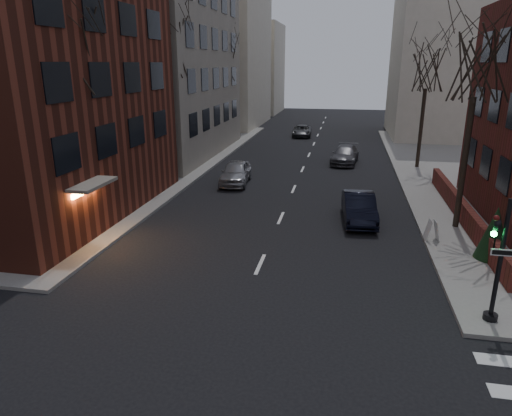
{
  "coord_description": "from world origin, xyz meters",
  "views": [
    {
      "loc": [
        3.15,
        -4.93,
        7.92
      ],
      "look_at": [
        -0.43,
        13.32,
        2.0
      ],
      "focal_mm": 32.0,
      "sensor_mm": 36.0,
      "label": 1
    }
  ],
  "objects_px": {
    "tree_right_a": "(479,61)",
    "streetlamp_far": "(236,100)",
    "parked_sedan": "(359,208)",
    "evergreen_shrub": "(495,233)",
    "tree_right_b": "(428,68)",
    "tree_left_a": "(70,50)",
    "streetlamp_near": "(161,125)",
    "sandwich_board": "(432,230)",
    "car_lane_far": "(302,131)",
    "car_lane_silver": "(236,172)",
    "car_lane_gray": "(345,155)",
    "tree_left_b": "(171,48)",
    "tree_left_c": "(224,62)",
    "traffic_signal": "(496,269)"
  },
  "relations": [
    {
      "from": "tree_right_a",
      "to": "streetlamp_far",
      "type": "xyz_separation_m",
      "value": [
        -17.0,
        24.0,
        -3.79
      ]
    },
    {
      "from": "parked_sedan",
      "to": "evergreen_shrub",
      "type": "distance_m",
      "value": 6.78
    },
    {
      "from": "tree_right_a",
      "to": "tree_right_b",
      "type": "bearing_deg",
      "value": 90.0
    },
    {
      "from": "tree_left_a",
      "to": "streetlamp_near",
      "type": "distance_m",
      "value": 9.07
    },
    {
      "from": "tree_left_a",
      "to": "sandwich_board",
      "type": "height_order",
      "value": "tree_left_a"
    },
    {
      "from": "tree_left_a",
      "to": "car_lane_far",
      "type": "bearing_deg",
      "value": 77.8
    },
    {
      "from": "tree_right_b",
      "to": "car_lane_silver",
      "type": "bearing_deg",
      "value": -150.62
    },
    {
      "from": "tree_right_a",
      "to": "evergreen_shrub",
      "type": "xyz_separation_m",
      "value": [
        0.59,
        -3.87,
        -6.75
      ]
    },
    {
      "from": "car_lane_far",
      "to": "streetlamp_far",
      "type": "bearing_deg",
      "value": -146.83
    },
    {
      "from": "car_lane_gray",
      "to": "evergreen_shrub",
      "type": "relative_size",
      "value": 2.15
    },
    {
      "from": "car_lane_gray",
      "to": "sandwich_board",
      "type": "xyz_separation_m",
      "value": [
        4.11,
        -17.12,
        -0.08
      ]
    },
    {
      "from": "sandwich_board",
      "to": "parked_sedan",
      "type": "bearing_deg",
      "value": 137.0
    },
    {
      "from": "car_lane_silver",
      "to": "car_lane_gray",
      "type": "bearing_deg",
      "value": 44.19
    },
    {
      "from": "streetlamp_near",
      "to": "streetlamp_far",
      "type": "height_order",
      "value": "same"
    },
    {
      "from": "tree_left_b",
      "to": "tree_left_c",
      "type": "xyz_separation_m",
      "value": [
        0.0,
        14.0,
        -0.88
      ]
    },
    {
      "from": "sandwich_board",
      "to": "car_lane_far",
      "type": "bearing_deg",
      "value": 100.32
    },
    {
      "from": "streetlamp_near",
      "to": "evergreen_shrub",
      "type": "bearing_deg",
      "value": -24.09
    },
    {
      "from": "streetlamp_far",
      "to": "car_lane_gray",
      "type": "height_order",
      "value": "streetlamp_far"
    },
    {
      "from": "streetlamp_far",
      "to": "car_lane_far",
      "type": "xyz_separation_m",
      "value": [
        6.48,
        4.75,
        -3.62
      ]
    },
    {
      "from": "tree_left_b",
      "to": "tree_left_a",
      "type": "bearing_deg",
      "value": -90.0
    },
    {
      "from": "streetlamp_near",
      "to": "parked_sedan",
      "type": "relative_size",
      "value": 1.4
    },
    {
      "from": "tree_right_a",
      "to": "car_lane_gray",
      "type": "height_order",
      "value": "tree_right_a"
    },
    {
      "from": "traffic_signal",
      "to": "tree_left_a",
      "type": "height_order",
      "value": "tree_left_a"
    },
    {
      "from": "streetlamp_far",
      "to": "car_lane_far",
      "type": "bearing_deg",
      "value": 36.25
    },
    {
      "from": "traffic_signal",
      "to": "sandwich_board",
      "type": "relative_size",
      "value": 4.22
    },
    {
      "from": "streetlamp_near",
      "to": "streetlamp_far",
      "type": "distance_m",
      "value": 20.0
    },
    {
      "from": "traffic_signal",
      "to": "car_lane_gray",
      "type": "relative_size",
      "value": 0.82
    },
    {
      "from": "tree_left_a",
      "to": "evergreen_shrub",
      "type": "height_order",
      "value": "tree_left_a"
    },
    {
      "from": "tree_left_a",
      "to": "tree_right_b",
      "type": "distance_m",
      "value": 25.19
    },
    {
      "from": "tree_left_a",
      "to": "car_lane_gray",
      "type": "relative_size",
      "value": 2.11
    },
    {
      "from": "tree_left_c",
      "to": "sandwich_board",
      "type": "relative_size",
      "value": 10.26
    },
    {
      "from": "tree_left_b",
      "to": "tree_left_c",
      "type": "relative_size",
      "value": 1.11
    },
    {
      "from": "tree_left_b",
      "to": "car_lane_far",
      "type": "distance_m",
      "value": 23.44
    },
    {
      "from": "parked_sedan",
      "to": "traffic_signal",
      "type": "bearing_deg",
      "value": -71.6
    },
    {
      "from": "tree_left_a",
      "to": "parked_sedan",
      "type": "distance_m",
      "value": 15.6
    },
    {
      "from": "traffic_signal",
      "to": "tree_left_c",
      "type": "height_order",
      "value": "tree_left_c"
    },
    {
      "from": "streetlamp_near",
      "to": "car_lane_far",
      "type": "distance_m",
      "value": 25.84
    },
    {
      "from": "car_lane_gray",
      "to": "streetlamp_far",
      "type": "bearing_deg",
      "value": 147.5
    },
    {
      "from": "car_lane_far",
      "to": "sandwich_board",
      "type": "relative_size",
      "value": 4.7
    },
    {
      "from": "car_lane_silver",
      "to": "sandwich_board",
      "type": "height_order",
      "value": "car_lane_silver"
    },
    {
      "from": "car_lane_silver",
      "to": "car_lane_far",
      "type": "xyz_separation_m",
      "value": [
        2.38,
        22.01,
        -0.15
      ]
    },
    {
      "from": "traffic_signal",
      "to": "parked_sedan",
      "type": "bearing_deg",
      "value": 112.67
    },
    {
      "from": "parked_sedan",
      "to": "car_lane_far",
      "type": "relative_size",
      "value": 1.01
    },
    {
      "from": "tree_left_a",
      "to": "parked_sedan",
      "type": "height_order",
      "value": "tree_left_a"
    },
    {
      "from": "tree_left_b",
      "to": "tree_left_c",
      "type": "distance_m",
      "value": 14.03
    },
    {
      "from": "traffic_signal",
      "to": "streetlamp_near",
      "type": "distance_m",
      "value": 20.86
    },
    {
      "from": "sandwich_board",
      "to": "tree_left_b",
      "type": "bearing_deg",
      "value": 141.79
    },
    {
      "from": "traffic_signal",
      "to": "car_lane_far",
      "type": "xyz_separation_m",
      "value": [
        -9.66,
        37.75,
        -1.29
      ]
    },
    {
      "from": "tree_right_a",
      "to": "car_lane_silver",
      "type": "height_order",
      "value": "tree_right_a"
    },
    {
      "from": "tree_left_a",
      "to": "evergreen_shrub",
      "type": "bearing_deg",
      "value": 0.42
    }
  ]
}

